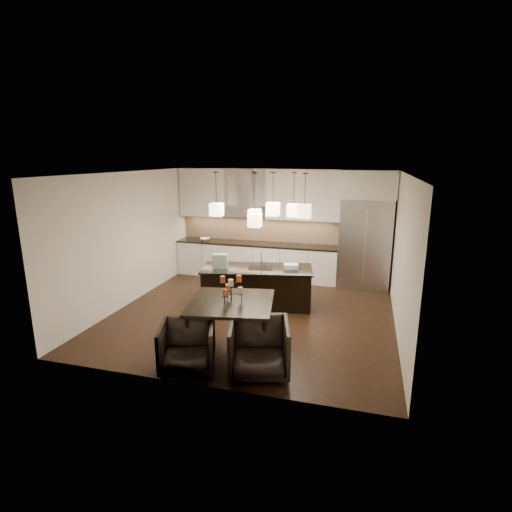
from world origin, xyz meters
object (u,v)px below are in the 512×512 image
(armchair_left, at_px, (187,347))
(island_body, at_px, (257,287))
(dining_table, at_px, (232,324))
(refrigerator, at_px, (365,244))
(armchair_right, at_px, (259,348))

(armchair_left, bearing_deg, island_body, 65.72)
(dining_table, relative_size, armchair_left, 1.66)
(refrigerator, relative_size, armchair_left, 2.66)
(refrigerator, distance_m, island_body, 2.96)
(refrigerator, xyz_separation_m, island_body, (-2.15, -1.91, -0.68))
(island_body, relative_size, dining_table, 1.67)
(armchair_left, height_order, armchair_right, armchair_right)
(armchair_right, bearing_deg, refrigerator, 58.39)
(island_body, bearing_deg, armchair_right, -85.16)
(refrigerator, bearing_deg, dining_table, -117.70)
(dining_table, bearing_deg, refrigerator, 52.30)
(armchair_right, bearing_deg, island_body, 91.21)
(armchair_right, bearing_deg, armchair_left, 175.12)
(refrigerator, distance_m, armchair_right, 4.84)
(refrigerator, bearing_deg, island_body, -138.39)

